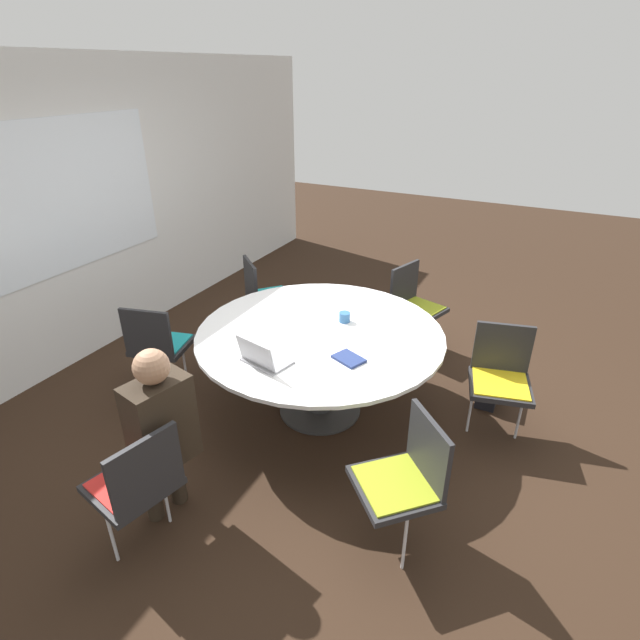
{
  "coord_description": "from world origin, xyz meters",
  "views": [
    {
      "loc": [
        -3.02,
        -1.52,
        2.57
      ],
      "look_at": [
        0.0,
        0.0,
        0.84
      ],
      "focal_mm": 28.0,
      "sensor_mm": 36.0,
      "label": 1
    }
  ],
  "objects_px": {
    "chair_2": "(501,373)",
    "spiral_notebook": "(349,359)",
    "chair_1": "(406,474)",
    "chair_3": "(414,301)",
    "coffee_cup": "(345,317)",
    "chair_4": "(264,292)",
    "handbag": "(490,386)",
    "person_0": "(160,425)",
    "laptop": "(262,358)",
    "chair_0": "(137,480)",
    "chair_5": "(157,341)"
  },
  "relations": [
    {
      "from": "chair_1",
      "to": "spiral_notebook",
      "type": "xyz_separation_m",
      "value": [
        0.65,
        0.64,
        0.23
      ]
    },
    {
      "from": "coffee_cup",
      "to": "handbag",
      "type": "height_order",
      "value": "coffee_cup"
    },
    {
      "from": "chair_0",
      "to": "chair_2",
      "type": "relative_size",
      "value": 1.0
    },
    {
      "from": "person_0",
      "to": "chair_3",
      "type": "bearing_deg",
      "value": -1.43
    },
    {
      "from": "chair_1",
      "to": "chair_4",
      "type": "xyz_separation_m",
      "value": [
        1.79,
        2.08,
        0.0
      ]
    },
    {
      "from": "chair_1",
      "to": "chair_3",
      "type": "distance_m",
      "value": 2.35
    },
    {
      "from": "chair_1",
      "to": "chair_3",
      "type": "height_order",
      "value": "same"
    },
    {
      "from": "chair_1",
      "to": "spiral_notebook",
      "type": "distance_m",
      "value": 0.94
    },
    {
      "from": "laptop",
      "to": "chair_3",
      "type": "bearing_deg",
      "value": -91.57
    },
    {
      "from": "chair_4",
      "to": "laptop",
      "type": "bearing_deg",
      "value": -15.84
    },
    {
      "from": "chair_0",
      "to": "person_0",
      "type": "distance_m",
      "value": 0.32
    },
    {
      "from": "chair_2",
      "to": "chair_3",
      "type": "relative_size",
      "value": 1.0
    },
    {
      "from": "chair_1",
      "to": "chair_4",
      "type": "height_order",
      "value": "same"
    },
    {
      "from": "laptop",
      "to": "person_0",
      "type": "bearing_deg",
      "value": 88.91
    },
    {
      "from": "chair_0",
      "to": "spiral_notebook",
      "type": "bearing_deg",
      "value": -13.4
    },
    {
      "from": "chair_3",
      "to": "spiral_notebook",
      "type": "distance_m",
      "value": 1.62
    },
    {
      "from": "chair_2",
      "to": "spiral_notebook",
      "type": "distance_m",
      "value": 1.18
    },
    {
      "from": "chair_3",
      "to": "coffee_cup",
      "type": "bearing_deg",
      "value": 4.52
    },
    {
      "from": "chair_5",
      "to": "chair_4",
      "type": "bearing_deg",
      "value": 64.9
    },
    {
      "from": "chair_5",
      "to": "person_0",
      "type": "distance_m",
      "value": 1.41
    },
    {
      "from": "chair_1",
      "to": "chair_4",
      "type": "bearing_deg",
      "value": 4.86
    },
    {
      "from": "chair_3",
      "to": "chair_4",
      "type": "relative_size",
      "value": 1.0
    },
    {
      "from": "person_0",
      "to": "laptop",
      "type": "relative_size",
      "value": 3.35
    },
    {
      "from": "chair_2",
      "to": "chair_3",
      "type": "distance_m",
      "value": 1.35
    },
    {
      "from": "chair_4",
      "to": "handbag",
      "type": "bearing_deg",
      "value": 39.63
    },
    {
      "from": "chair_0",
      "to": "handbag",
      "type": "relative_size",
      "value": 2.42
    },
    {
      "from": "chair_1",
      "to": "chair_2",
      "type": "bearing_deg",
      "value": -57.67
    },
    {
      "from": "chair_0",
      "to": "spiral_notebook",
      "type": "xyz_separation_m",
      "value": [
        1.36,
        -0.67,
        0.23
      ]
    },
    {
      "from": "chair_3",
      "to": "handbag",
      "type": "relative_size",
      "value": 2.42
    },
    {
      "from": "chair_0",
      "to": "handbag",
      "type": "height_order",
      "value": "chair_0"
    },
    {
      "from": "chair_1",
      "to": "chair_5",
      "type": "xyz_separation_m",
      "value": [
        0.53,
        2.32,
        0.0
      ]
    },
    {
      "from": "chair_3",
      "to": "spiral_notebook",
      "type": "height_order",
      "value": "chair_3"
    },
    {
      "from": "chair_2",
      "to": "coffee_cup",
      "type": "bearing_deg",
      "value": -6.68
    },
    {
      "from": "chair_4",
      "to": "spiral_notebook",
      "type": "height_order",
      "value": "chair_4"
    },
    {
      "from": "person_0",
      "to": "chair_2",
      "type": "bearing_deg",
      "value": -30.11
    },
    {
      "from": "chair_3",
      "to": "spiral_notebook",
      "type": "xyz_separation_m",
      "value": [
        -1.61,
        -0.01,
        0.23
      ]
    },
    {
      "from": "chair_0",
      "to": "chair_4",
      "type": "xyz_separation_m",
      "value": [
        2.5,
        0.77,
        0.0
      ]
    },
    {
      "from": "coffee_cup",
      "to": "chair_1",
      "type": "bearing_deg",
      "value": -142.2
    },
    {
      "from": "chair_3",
      "to": "person_0",
      "type": "relative_size",
      "value": 0.71
    },
    {
      "from": "chair_3",
      "to": "handbag",
      "type": "bearing_deg",
      "value": 75.89
    },
    {
      "from": "chair_3",
      "to": "chair_2",
      "type": "bearing_deg",
      "value": 63.47
    },
    {
      "from": "chair_4",
      "to": "chair_0",
      "type": "bearing_deg",
      "value": -31.43
    },
    {
      "from": "spiral_notebook",
      "to": "chair_1",
      "type": "bearing_deg",
      "value": -135.36
    },
    {
      "from": "chair_4",
      "to": "person_0",
      "type": "xyz_separation_m",
      "value": [
        -2.25,
        -0.74,
        0.19
      ]
    },
    {
      "from": "handbag",
      "to": "laptop",
      "type": "bearing_deg",
      "value": 135.46
    },
    {
      "from": "handbag",
      "to": "chair_0",
      "type": "bearing_deg",
      "value": 147.79
    },
    {
      "from": "chair_4",
      "to": "handbag",
      "type": "relative_size",
      "value": 2.42
    },
    {
      "from": "chair_3",
      "to": "spiral_notebook",
      "type": "relative_size",
      "value": 3.47
    },
    {
      "from": "chair_0",
      "to": "chair_4",
      "type": "height_order",
      "value": "same"
    },
    {
      "from": "chair_3",
      "to": "chair_1",
      "type": "bearing_deg",
      "value": 33.95
    }
  ]
}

